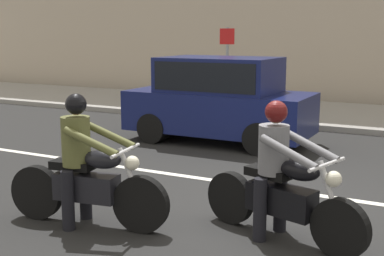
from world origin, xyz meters
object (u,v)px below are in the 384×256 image
(parked_hatchback_navy, at_px, (219,99))
(street_sign_post, at_px, (227,60))
(motorcycle_with_rider_gray, at_px, (281,184))
(motorcycle_with_rider_olive, at_px, (85,173))

(parked_hatchback_navy, bearing_deg, street_sign_post, 111.31)
(motorcycle_with_rider_gray, xyz_separation_m, street_sign_post, (-4.20, 8.10, 0.91))
(motorcycle_with_rider_olive, xyz_separation_m, motorcycle_with_rider_gray, (2.19, 0.68, -0.01))
(motorcycle_with_rider_olive, height_order, street_sign_post, street_sign_post)
(parked_hatchback_navy, relative_size, street_sign_post, 1.67)
(motorcycle_with_rider_gray, xyz_separation_m, parked_hatchback_navy, (-2.78, 4.44, 0.29))
(motorcycle_with_rider_olive, bearing_deg, street_sign_post, 102.90)
(motorcycle_with_rider_gray, relative_size, parked_hatchback_navy, 0.53)
(motorcycle_with_rider_olive, xyz_separation_m, street_sign_post, (-2.01, 8.77, 0.90))
(motorcycle_with_rider_olive, height_order, motorcycle_with_rider_gray, motorcycle_with_rider_olive)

